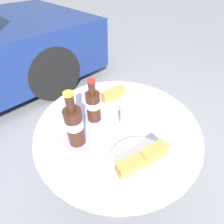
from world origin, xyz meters
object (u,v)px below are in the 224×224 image
(bistro_table, at_px, (117,140))
(cola_bottle_left, at_px, (93,105))
(cola_bottle_right, at_px, (74,125))
(drinking_glass, at_px, (128,114))
(lunch_plate_far, at_px, (142,161))
(lunch_plate_near, at_px, (113,97))

(bistro_table, height_order, cola_bottle_left, cola_bottle_left)
(cola_bottle_right, distance_m, drinking_glass, 0.25)
(cola_bottle_right, bearing_deg, bistro_table, -13.09)
(cola_bottle_left, relative_size, drinking_glass, 1.79)
(cola_bottle_left, xyz_separation_m, lunch_plate_far, (-0.03, -0.33, -0.07))
(bistro_table, height_order, drinking_glass, drinking_glass)
(bistro_table, relative_size, lunch_plate_far, 3.21)
(bistro_table, xyz_separation_m, cola_bottle_right, (-0.20, 0.05, 0.22))
(cola_bottle_right, height_order, lunch_plate_far, cola_bottle_right)
(cola_bottle_left, relative_size, cola_bottle_right, 0.86)
(lunch_plate_far, bearing_deg, bistro_table, 67.61)
(cola_bottle_right, bearing_deg, lunch_plate_near, 17.87)
(cola_bottle_right, bearing_deg, cola_bottle_left, 22.28)
(cola_bottle_right, relative_size, lunch_plate_near, 1.18)
(cola_bottle_left, xyz_separation_m, cola_bottle_right, (-0.15, -0.06, 0.01))
(cola_bottle_left, height_order, drinking_glass, cola_bottle_left)
(lunch_plate_near, xyz_separation_m, lunch_plate_far, (-0.20, -0.37, 0.00))
(cola_bottle_left, bearing_deg, bistro_table, -62.29)
(bistro_table, distance_m, drinking_glass, 0.18)
(bistro_table, distance_m, cola_bottle_left, 0.24)
(drinking_glass, height_order, lunch_plate_near, drinking_glass)
(cola_bottle_left, height_order, cola_bottle_right, cola_bottle_right)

